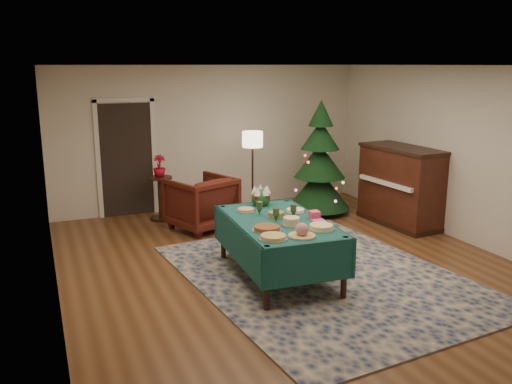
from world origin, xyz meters
name	(u,v)px	position (x,y,z in m)	size (l,w,h in m)	color
room_shell	(291,170)	(0.00, 0.00, 1.35)	(7.00, 7.00, 7.00)	#593319
doorway	(126,156)	(-1.60, 3.48, 1.10)	(1.08, 0.04, 2.16)	black
rug	(322,276)	(0.22, -0.51, 0.01)	(3.20, 4.20, 0.02)	#14234C
buffet_table	(278,232)	(-0.32, -0.29, 0.62)	(1.27, 2.05, 0.77)	black
platter_0	(273,237)	(-0.69, -0.97, 0.79)	(0.34, 0.34, 0.05)	silver
platter_1	(302,231)	(-0.35, -1.02, 0.84)	(0.33, 0.33, 0.17)	silver
platter_2	(321,227)	(-0.01, -0.86, 0.80)	(0.33, 0.33, 0.06)	silver
platter_3	(267,228)	(-0.62, -0.64, 0.80)	(0.36, 0.36, 0.05)	silver
platter_4	(291,222)	(-0.26, -0.57, 0.82)	(0.24, 0.24, 0.11)	silver
platter_5	(276,215)	(-0.29, -0.17, 0.81)	(0.25, 0.25, 0.07)	silver
platter_6	(295,211)	(0.06, -0.03, 0.79)	(0.28, 0.28, 0.04)	silver
platter_7	(246,210)	(-0.55, 0.25, 0.79)	(0.26, 0.26, 0.04)	silver
goblet_0	(259,208)	(-0.44, 0.02, 0.87)	(0.08, 0.08, 0.18)	#2D471E
goblet_1	(293,211)	(-0.09, -0.27, 0.87)	(0.08, 0.08, 0.18)	#2D471E
goblet_2	(276,215)	(-0.37, -0.36, 0.87)	(0.08, 0.08, 0.18)	#2D471E
napkin_stack	(319,222)	(0.09, -0.63, 0.79)	(0.15, 0.15, 0.04)	#F44386
gift_box	(314,215)	(0.14, -0.41, 0.82)	(0.12, 0.12, 0.10)	#FC4672
centerpiece	(261,196)	(-0.23, 0.47, 0.91)	(0.28, 0.28, 0.32)	#1E4C1E
armchair	(201,200)	(-0.61, 2.16, 0.49)	(0.96, 0.90, 0.99)	#48170F
floor_lamp	(253,144)	(0.52, 2.66, 1.30)	(0.37, 0.37, 1.54)	#A57F3F
side_table	(161,199)	(-1.12, 2.95, 0.38)	(0.44, 0.44, 0.78)	black
potted_plant	(160,171)	(-1.12, 2.95, 0.89)	(0.22, 0.39, 0.22)	#A00B20
christmas_tree	(320,163)	(1.70, 2.29, 0.94)	(1.45, 1.45, 2.09)	black
piano	(401,187)	(2.65, 1.11, 0.66)	(0.85, 1.62, 1.35)	black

